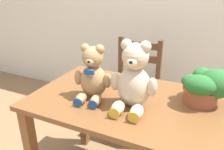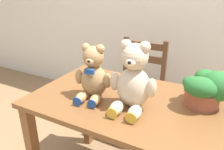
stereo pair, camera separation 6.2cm
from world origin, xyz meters
name	(u,v)px [view 2 (the right image)]	position (x,y,z in m)	size (l,w,h in m)	color
dining_table	(127,117)	(0.00, 0.35, 0.60)	(1.11, 0.70, 0.73)	brown
wooden_chair_behind	(138,88)	(-0.20, 1.04, 0.46)	(0.42, 0.42, 0.89)	brown
teddy_bear_left	(93,75)	(-0.19, 0.29, 0.86)	(0.22, 0.24, 0.32)	tan
teddy_bear_right	(133,80)	(0.06, 0.29, 0.88)	(0.26, 0.26, 0.37)	beige
potted_plant	(207,88)	(0.40, 0.48, 0.83)	(0.26, 0.25, 0.21)	#9E5138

